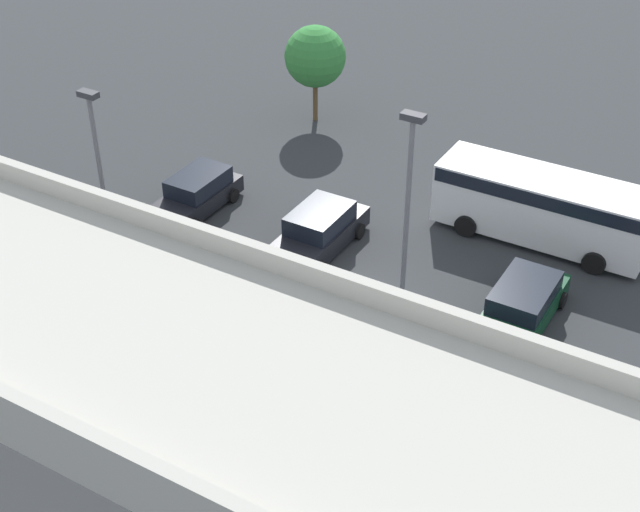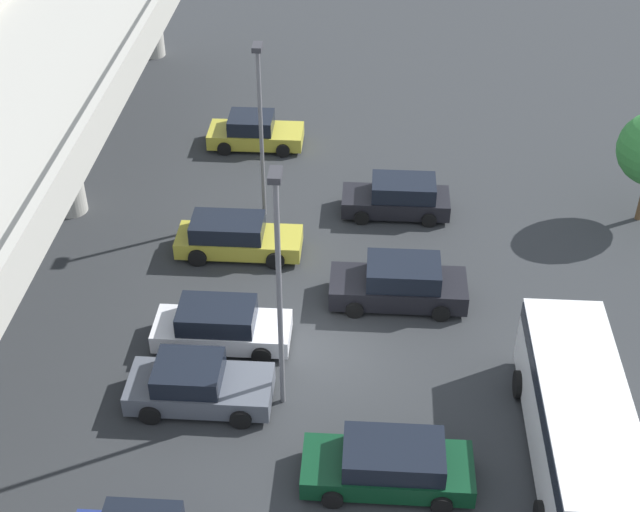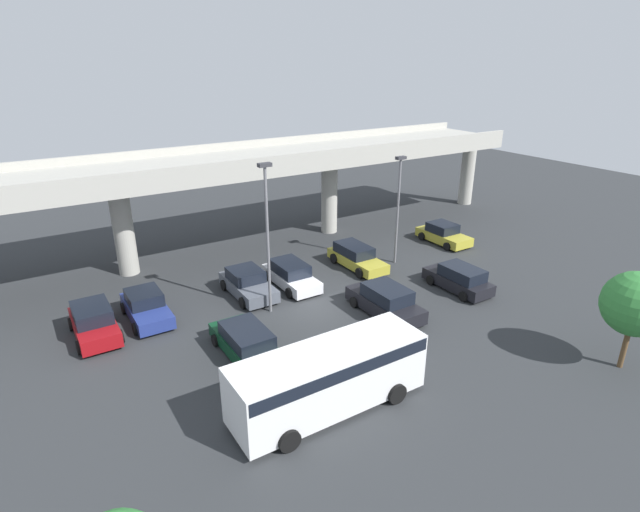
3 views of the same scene
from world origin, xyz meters
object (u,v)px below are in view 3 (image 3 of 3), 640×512
Objects in this scene: parked_car_6 at (356,257)px; lamp_post_near_aisle at (267,229)px; lamp_post_mid_lot at (398,202)px; parked_car_7 at (459,279)px; parked_car_8 at (443,234)px; parked_car_1 at (146,307)px; parked_car_4 at (291,275)px; tree_front_right at (636,304)px; shuttle_bus at (329,374)px; parked_car_5 at (385,301)px; parked_car_3 at (248,284)px; parked_car_2 at (246,342)px; parked_car_0 at (94,322)px.

lamp_post_near_aisle reaches higher than parked_car_6.
lamp_post_mid_lot is at bearing 9.60° from lamp_post_near_aisle.
parked_car_8 is at bearing -38.86° from parked_car_7.
parked_car_7 is (17.20, -6.57, 0.03)m from parked_car_1.
parked_car_7 is at bearing 54.37° from parked_car_4.
parked_car_6 is 1.01× the size of tree_front_right.
parked_car_7 is 0.54× the size of shuttle_bus.
parked_car_5 is at bearing -134.32° from lamp_post_mid_lot.
parked_car_5 is 1.11× the size of parked_car_7.
parked_car_4 is 0.94× the size of parked_car_5.
parked_car_7 is at bearing 91.06° from tree_front_right.
parked_car_3 is (5.95, -0.22, 0.00)m from parked_car_1.
parked_car_1 is at bearing 26.70° from parked_car_2.
parked_car_0 is 0.88× the size of parked_car_5.
parked_car_1 is 7.96m from lamp_post_near_aisle.
shuttle_bus reaches higher than parked_car_5.
lamp_post_near_aisle is 1.78× the size of tree_front_right.
parked_car_3 is 1.04× the size of parked_car_8.
parked_car_8 is (5.31, 6.59, -0.05)m from parked_car_7.
parked_car_7 is at bearing -89.95° from parked_car_5.
lamp_post_near_aisle is 1.14× the size of lamp_post_mid_lot.
tree_front_right is (11.26, -13.55, -1.65)m from lamp_post_near_aisle.
parked_car_5 is 8.48m from lamp_post_mid_lot.
parked_car_0 is at bearing -88.94° from parked_car_8.
parked_car_7 is (8.44, -6.05, 0.01)m from parked_car_4.
lamp_post_near_aisle is at bearing -71.77° from parked_car_6.
parked_car_2 is 6.63m from parked_car_3.
parked_car_5 is 0.58× the size of lamp_post_near_aisle.
parked_car_0 is 11.49m from parked_car_4.
parked_car_1 reaches higher than parked_car_8.
parked_car_1 is at bearing 110.51° from shuttle_bus.
parked_car_4 is 1.06× the size of parked_car_8.
parked_car_2 is 0.59× the size of shuttle_bus.
parked_car_6 is at bearing 27.11° from parked_car_7.
parked_car_1 is 0.90× the size of parked_car_5.
parked_car_8 is (19.38, 6.24, -0.01)m from parked_car_2.
parked_car_5 is (14.13, -6.13, -0.00)m from parked_car_0.
parked_car_7 is (3.22, -6.28, 0.01)m from parked_car_6.
lamp_post_mid_lot is (-0.44, 5.49, 3.64)m from parked_car_7.
parked_car_8 is (22.51, 0.02, -0.02)m from parked_car_1.
parked_car_0 is 0.98× the size of parked_car_7.
shuttle_bus is at bearing -167.32° from parked_car_2.
lamp_post_near_aisle is (-5.28, 3.70, 4.12)m from parked_car_5.
parked_car_4 is 5.48m from lamp_post_near_aisle.
parked_car_3 is at bearing 91.50° from parked_car_0.
parked_car_1 is 1.01× the size of parked_car_8.
parked_car_1 reaches higher than parked_car_4.
parked_car_4 is at bearing -44.65° from parked_car_2.
shuttle_bus is at bearing 32.39° from parked_car_0.
parked_car_7 reaches higher than parked_car_4.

